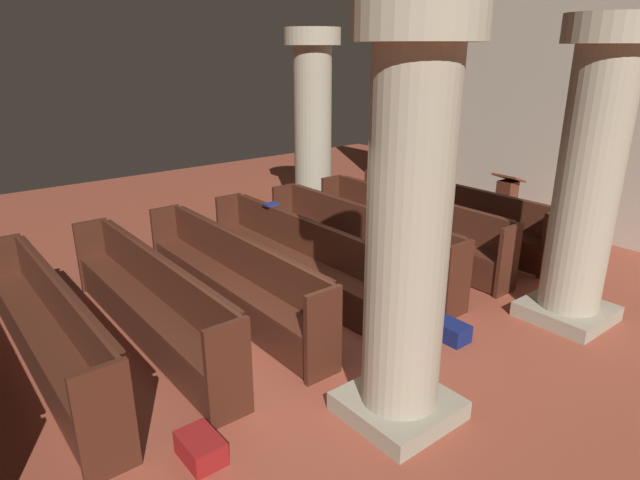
% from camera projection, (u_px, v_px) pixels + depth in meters
% --- Properties ---
extents(ground_plane, '(19.20, 19.20, 0.00)m').
position_uv_depth(ground_plane, '(308.00, 343.00, 6.14)').
color(ground_plane, '#9E4733').
extents(back_wall, '(10.00, 0.16, 4.50)m').
position_uv_depth(back_wall, '(598.00, 106.00, 8.97)').
color(back_wall, beige).
rests_on(back_wall, ground).
extents(pew_row_0, '(3.72, 0.47, 0.97)m').
position_uv_depth(pew_row_0, '(450.00, 213.00, 9.18)').
color(pew_row_0, '#4C2316').
rests_on(pew_row_0, ground).
extents(pew_row_1, '(3.72, 0.46, 0.97)m').
position_uv_depth(pew_row_1, '(407.00, 225.00, 8.55)').
color(pew_row_1, '#4C2316').
rests_on(pew_row_1, ground).
extents(pew_row_2, '(3.72, 0.46, 0.97)m').
position_uv_depth(pew_row_2, '(358.00, 239.00, 7.93)').
color(pew_row_2, '#4C2316').
rests_on(pew_row_2, ground).
extents(pew_row_3, '(3.72, 0.46, 0.97)m').
position_uv_depth(pew_row_3, '(300.00, 255.00, 7.31)').
color(pew_row_3, '#4C2316').
rests_on(pew_row_3, ground).
extents(pew_row_4, '(3.72, 0.46, 0.97)m').
position_uv_depth(pew_row_4, '(231.00, 274.00, 6.68)').
color(pew_row_4, '#4C2316').
rests_on(pew_row_4, ground).
extents(pew_row_5, '(3.72, 0.47, 0.97)m').
position_uv_depth(pew_row_5, '(149.00, 298.00, 6.06)').
color(pew_row_5, '#4C2316').
rests_on(pew_row_5, ground).
extents(pew_row_6, '(3.72, 0.46, 0.97)m').
position_uv_depth(pew_row_6, '(47.00, 327.00, 5.44)').
color(pew_row_6, '#4C2316').
rests_on(pew_row_6, ground).
extents(pillar_aisle_side, '(1.02, 1.02, 3.50)m').
position_uv_depth(pillar_aisle_side, '(590.00, 173.00, 6.11)').
color(pillar_aisle_side, '#9F967E').
rests_on(pillar_aisle_side, ground).
extents(pillar_far_side, '(1.02, 1.02, 3.50)m').
position_uv_depth(pillar_far_side, '(313.00, 123.00, 10.18)').
color(pillar_far_side, '#9F967E').
rests_on(pillar_far_side, ground).
extents(pillar_aisle_rear, '(0.99, 0.99, 3.50)m').
position_uv_depth(pillar_aisle_rear, '(408.00, 225.00, 4.35)').
color(pillar_aisle_rear, '#9F967E').
rests_on(pillar_aisle_rear, ground).
extents(lectern, '(0.48, 0.45, 1.08)m').
position_uv_depth(lectern, '(505.00, 208.00, 9.67)').
color(lectern, '#492215').
rests_on(lectern, ground).
extents(hymn_book, '(0.16, 0.20, 0.03)m').
position_uv_depth(hymn_book, '(271.00, 204.00, 7.95)').
color(hymn_book, navy).
rests_on(hymn_book, pew_row_3).
extents(kneeler_box_red, '(0.42, 0.28, 0.21)m').
position_uv_depth(kneeler_box_red, '(201.00, 448.00, 4.39)').
color(kneeler_box_red, maroon).
rests_on(kneeler_box_red, ground).
extents(kneeler_box_navy, '(0.44, 0.27, 0.21)m').
position_uv_depth(kneeler_box_navy, '(449.00, 331.00, 6.20)').
color(kneeler_box_navy, navy).
rests_on(kneeler_box_navy, ground).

